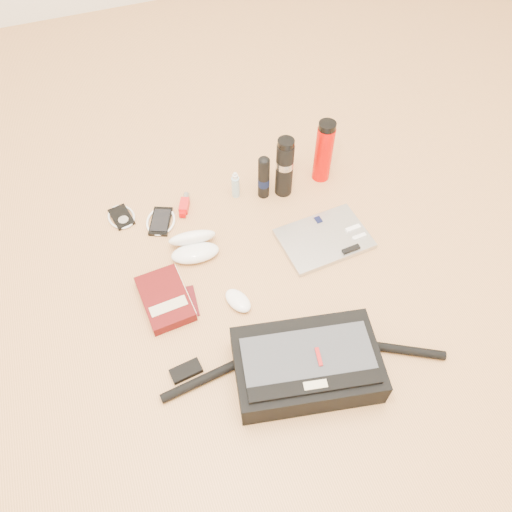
# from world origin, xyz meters

# --- Properties ---
(ground) EXTENTS (4.00, 4.00, 0.00)m
(ground) POSITION_xyz_m (0.00, 0.00, 0.00)
(ground) COLOR tan
(ground) RESTS_ON ground
(messenger_bag) EXTENTS (0.82, 0.33, 0.12)m
(messenger_bag) POSITION_xyz_m (-0.00, -0.28, 0.05)
(messenger_bag) COLOR black
(messenger_bag) RESTS_ON ground
(laptop) EXTENTS (0.31, 0.23, 0.03)m
(laptop) POSITION_xyz_m (0.26, 0.14, 0.01)
(laptop) COLOR #AFAFB1
(laptop) RESTS_ON ground
(book) EXTENTS (0.15, 0.22, 0.04)m
(book) POSITION_xyz_m (-0.31, 0.10, 0.02)
(book) COLOR #4A090A
(book) RESTS_ON ground
(passport) EXTENTS (0.10, 0.12, 0.01)m
(passport) POSITION_xyz_m (-0.26, 0.07, 0.00)
(passport) COLOR #460A0F
(passport) RESTS_ON ground
(mouse) EXTENTS (0.09, 0.12, 0.03)m
(mouse) POSITION_xyz_m (-0.10, 0.01, 0.02)
(mouse) COLOR white
(mouse) RESTS_ON ground
(sunglasses_case) EXTENTS (0.18, 0.15, 0.09)m
(sunglasses_case) POSITION_xyz_m (-0.17, 0.26, 0.03)
(sunglasses_case) COLOR white
(sunglasses_case) RESTS_ON ground
(ipod) EXTENTS (0.11, 0.12, 0.01)m
(ipod) POSITION_xyz_m (-0.38, 0.50, 0.01)
(ipod) COLOR black
(ipod) RESTS_ON ground
(phone) EXTENTS (0.14, 0.15, 0.01)m
(phone) POSITION_xyz_m (-0.25, 0.43, 0.01)
(phone) COLOR black
(phone) RESTS_ON ground
(inhaler) EXTENTS (0.07, 0.11, 0.03)m
(inhaler) POSITION_xyz_m (-0.15, 0.47, 0.01)
(inhaler) COLOR red
(inhaler) RESTS_ON ground
(spray_bottle) EXTENTS (0.04, 0.04, 0.11)m
(spray_bottle) POSITION_xyz_m (0.05, 0.46, 0.05)
(spray_bottle) COLOR #98BECE
(spray_bottle) RESTS_ON ground
(aerosol_can) EXTENTS (0.05, 0.05, 0.18)m
(aerosol_can) POSITION_xyz_m (0.14, 0.42, 0.09)
(aerosol_can) COLOR black
(aerosol_can) RESTS_ON ground
(thermos_black) EXTENTS (0.07, 0.07, 0.24)m
(thermos_black) POSITION_xyz_m (0.22, 0.41, 0.12)
(thermos_black) COLOR black
(thermos_black) RESTS_ON ground
(thermos_red) EXTENTS (0.09, 0.09, 0.25)m
(thermos_red) POSITION_xyz_m (0.38, 0.44, 0.13)
(thermos_red) COLOR #D50500
(thermos_red) RESTS_ON ground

